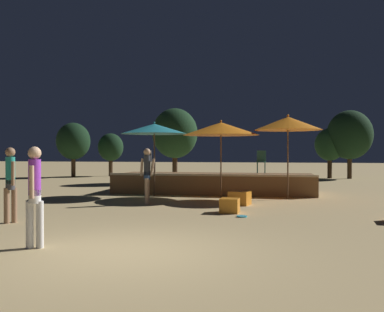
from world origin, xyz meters
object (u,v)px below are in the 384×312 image
Objects in this scene: patio_umbrella_1 at (288,123)px; person_2 at (35,192)px; background_tree_0 at (175,134)px; cube_seat_2 at (240,198)px; frisbee_disc at (242,216)px; background_tree_3 at (73,141)px; bistro_chair_1 at (261,159)px; patio_umbrella_0 at (154,129)px; patio_umbrella_2 at (221,129)px; bistro_chair_0 at (149,159)px; person_0 at (147,173)px; background_tree_2 at (350,135)px; background_tree_4 at (111,147)px; cube_seat_0 at (230,206)px; person_1 at (10,181)px; background_tree_1 at (330,145)px.

patio_umbrella_1 is 10.09m from person_2.
background_tree_0 is (-5.75, 7.11, -0.02)m from patio_umbrella_1.
cube_seat_2 reaches higher than frisbee_disc.
background_tree_3 is (-8.83, 19.62, 1.39)m from person_2.
background_tree_3 reaches higher than patio_umbrella_1.
background_tree_3 reaches higher than bistro_chair_1.
patio_umbrella_0 is 1.00× the size of patio_umbrella_2.
person_2 is at bearing -86.20° from background_tree_0.
background_tree_0 is (-0.25, 5.94, 1.30)m from bistro_chair_0.
bistro_chair_1 is 3.32× the size of frisbee_disc.
background_tree_3 is (-11.11, 10.73, -0.17)m from patio_umbrella_2.
person_0 is (-4.56, -2.29, -1.71)m from patio_umbrella_1.
cube_seat_2 is at bearing 95.29° from frisbee_disc.
bistro_chair_1 is (0.60, 3.70, 1.17)m from cube_seat_2.
patio_umbrella_2 is 0.67× the size of background_tree_2.
patio_umbrella_2 is at bearing -3.47° from patio_umbrella_0.
patio_umbrella_2 is at bearing 177.04° from patio_umbrella_1.
background_tree_4 is at bearing 120.96° from frisbee_disc.
person_0 is at bearing -82.74° from background_tree_0.
person_2 reaches higher than bistro_chair_0.
frisbee_disc is (-0.37, -6.23, -1.37)m from bistro_chair_1.
cube_seat_2 is 0.25× the size of background_tree_4.
cube_seat_0 is 0.60× the size of bistro_chair_0.
person_0 is at bearing -169.34° from person_1.
patio_umbrella_2 is 5.40m from frisbee_disc.
bistro_chair_0 is 0.21× the size of background_tree_2.
person_2 is 16.00m from background_tree_0.
bistro_chair_0 reaches higher than cube_seat_2.
person_0 is 0.57× the size of background_tree_1.
patio_umbrella_2 is 3.58m from person_0.
person_1 is 18.65m from background_tree_3.
patio_umbrella_0 is at bearing -127.38° from background_tree_2.
cube_seat_0 is 5.70m from person_1.
bistro_chair_1 is at bearing 47.67° from patio_umbrella_2.
bistro_chair_1 reaches higher than cube_seat_2.
background_tree_1 is (4.83, 16.45, 1.93)m from cube_seat_0.
background_tree_2 reaches higher than background_tree_3.
background_tree_2 is at bearing -38.21° from person_0.
background_tree_2 is (1.17, -0.22, 0.61)m from background_tree_1.
person_2 is 22.84m from background_tree_1.
background_tree_2 is (6.69, 12.32, 0.19)m from patio_umbrella_2.
background_tree_1 reaches higher than background_tree_4.
patio_umbrella_0 is at bearing 135.80° from bistro_chair_0.
person_1 is (-6.71, -6.44, -1.71)m from patio_umbrella_1.
background_tree_1 is at bearing -34.40° from person_0.
background_tree_0 is at bearing 110.28° from cube_seat_0.
background_tree_3 is at bearing -174.90° from background_tree_2.
bistro_chair_0 is 12.62m from background_tree_3.
bistro_chair_1 is at bearing 82.19° from cube_seat_0.
patio_umbrella_1 is at bearing -70.65° from person_0.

